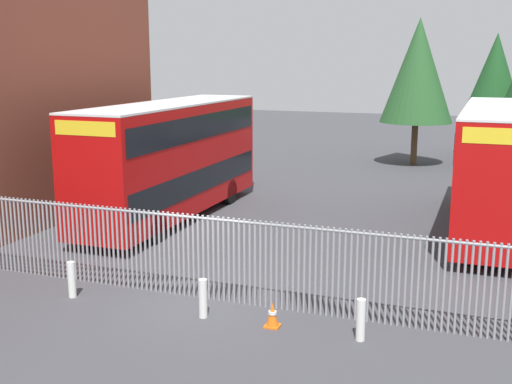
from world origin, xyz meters
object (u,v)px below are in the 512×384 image
Objects in this scene: bollard_near_left at (72,280)px; traffic_cone_by_gate at (272,315)px; double_decker_bus_behind_fence_left at (499,164)px; bollard_center_front at (203,298)px; bollard_near_right at (361,320)px; double_decker_bus_near_gate at (172,156)px.

bollard_near_left is 5.45m from traffic_cone_by_gate.
double_decker_bus_behind_fence_left is 12.64m from bollard_center_front.
bollard_center_front is 1.00× the size of bollard_near_right.
double_decker_bus_behind_fence_left is at bearing 58.98° from bollard_center_front.
traffic_cone_by_gate is at bearing -50.26° from double_decker_bus_near_gate.
traffic_cone_by_gate is (5.44, 0.05, -0.19)m from bollard_near_left.
double_decker_bus_near_gate is 11.11m from traffic_cone_by_gate.
bollard_near_right is at bearing -104.17° from double_decker_bus_behind_fence_left.
double_decker_bus_behind_fence_left is 18.32× the size of traffic_cone_by_gate.
double_decker_bus_near_gate is 10.14m from bollard_center_front.
double_decker_bus_behind_fence_left reaches higher than bollard_center_front.
traffic_cone_by_gate is at bearing 2.10° from bollard_center_front.
double_decker_bus_behind_fence_left is 11.38× the size of bollard_near_right.
double_decker_bus_behind_fence_left reaches higher than bollard_near_right.
bollard_near_left is 3.72m from bollard_center_front.
double_decker_bus_near_gate is at bearing 129.74° from traffic_cone_by_gate.
bollard_center_front is 3.75m from bollard_near_right.
double_decker_bus_near_gate reaches higher than traffic_cone_by_gate.
bollard_near_right is at bearing 0.93° from bollard_center_front.
bollard_center_front is (5.25, -8.45, -1.95)m from double_decker_bus_near_gate.
bollard_center_front is 1.61× the size of traffic_cone_by_gate.
double_decker_bus_behind_fence_left is 11.83m from traffic_cone_by_gate.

